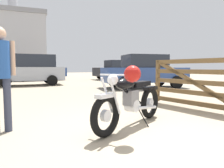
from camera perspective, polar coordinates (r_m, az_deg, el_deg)
name	(u,v)px	position (r m, az deg, el deg)	size (l,w,h in m)	color
ground_plane	(143,132)	(3.41, 8.67, -13.05)	(80.00, 80.00, 0.00)	gray
vintage_motorcycle	(131,99)	(3.58, 5.24, -4.11)	(1.90, 1.13, 1.07)	black
timber_gate	(206,82)	(5.32, 24.44, 0.63)	(0.55, 2.53, 1.60)	brown
bystander	(0,68)	(3.67, -28.51, 3.84)	(0.45, 0.30, 1.66)	#383D51
red_hatchback_near	(30,70)	(12.98, -21.62, 3.72)	(3.96, 1.94, 1.78)	black
dark_sedan_left	(144,71)	(10.71, 8.82, 3.45)	(4.45, 2.51, 1.67)	black
silver_sedan_mid	(118,70)	(18.27, 1.65, 3.93)	(4.23, 1.98, 1.67)	black
blue_hatchback_right	(38,70)	(17.71, -19.66, 3.65)	(4.37, 2.29, 1.67)	black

